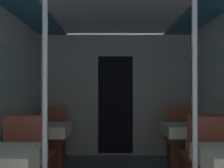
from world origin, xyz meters
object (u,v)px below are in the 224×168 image
Objects in this scene: dining_table_left_1 at (43,133)px; chair_left_far_1 at (51,149)px; chair_right_far_1 at (179,149)px; support_pole_left_0 at (44,104)px; dining_table_right_1 at (188,133)px; support_pole_right_0 at (194,104)px.

chair_left_far_1 is at bearing 90.00° from dining_table_left_1.
support_pole_left_0 is at bearing 55.39° from chair_right_far_1.
dining_table_left_1 is 0.79× the size of chair_right_far_1.
chair_right_far_1 is (1.99, 0.59, -0.34)m from dining_table_left_1.
dining_table_left_1 is 1.99m from dining_table_right_1.
support_pole_right_0 is (1.21, 0.00, 0.00)m from support_pole_left_0.
chair_right_far_1 is (1.99, 0.00, 0.00)m from chair_left_far_1.
support_pole_right_0 reaches higher than chair_right_far_1.
dining_table_left_1 is 2.40m from support_pole_right_0.
support_pole_right_0 reaches higher than dining_table_right_1.
support_pole_left_0 is 2.36× the size of chair_right_far_1.
dining_table_right_1 is at bearing 47.17° from support_pole_left_0.
support_pole_left_0 is 2.98× the size of dining_table_right_1.
chair_right_far_1 is at bearing 80.57° from support_pole_right_0.
support_pole_right_0 is at bearing -47.17° from dining_table_left_1.
chair_right_far_1 is (1.60, 2.32, -0.82)m from support_pole_left_0.
support_pole_left_0 reaches higher than chair_right_far_1.
dining_table_right_1 is 0.79× the size of chair_right_far_1.
dining_table_left_1 is at bearing 180.00° from dining_table_right_1.
chair_left_far_1 is 1.99m from chair_right_far_1.
dining_table_left_1 is at bearing 132.83° from support_pole_right_0.
chair_left_far_1 reaches higher than dining_table_right_1.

